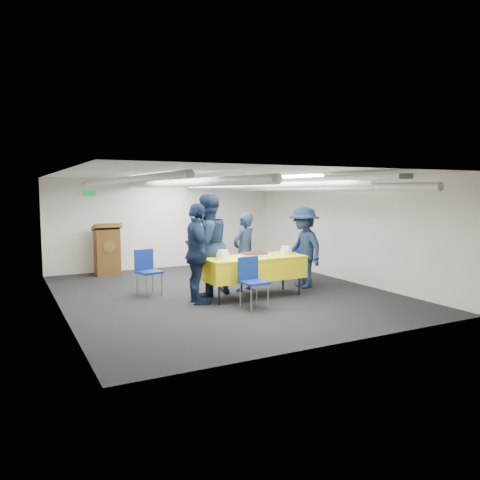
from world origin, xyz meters
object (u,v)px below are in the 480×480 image
sailor_c (197,254)px  sailor_d (304,247)px  serving_table (253,267)px  sheet_cake (254,255)px  sailor_a (244,252)px  chair_near (251,277)px  sailor_b (207,245)px  podium (107,249)px  chair_right (298,260)px  chair_left (147,267)px

sailor_c → sailor_d: sailor_c is taller
serving_table → sailor_c: (-1.14, -0.01, 0.34)m
sheet_cake → sailor_a: size_ratio=0.29×
serving_table → sailor_a: (0.09, 0.55, 0.23)m
chair_near → sailor_b: (-0.29, 1.23, 0.45)m
podium → chair_near: (1.54, -4.32, -0.08)m
serving_table → chair_right: bearing=22.7°
chair_near → sailor_b: 1.34m
podium → sailor_b: 3.36m
sailor_a → chair_near: bearing=44.9°
chair_right → sailor_c: (-2.55, -0.60, 0.36)m
podium → chair_near: podium is taller
chair_right → chair_left: 3.19m
chair_right → sailor_d: sailor_d is taller
sailor_c → sailor_d: size_ratio=1.07×
sheet_cake → sailor_b: 0.92m
podium → chair_right: podium is taller
serving_table → chair_near: 0.82m
sheet_cake → chair_near: chair_near is taller
chair_left → sailor_a: size_ratio=0.55×
chair_left → podium: bearing=95.4°
chair_right → chair_left: bearing=170.4°
sailor_a → sailor_c: bearing=2.1°
sheet_cake → sailor_d: sailor_d is taller
podium → chair_right: 4.54m
serving_table → chair_near: (-0.43, -0.70, -0.03)m
sheet_cake → serving_table: bearing=67.2°
sheet_cake → podium: size_ratio=0.37×
chair_right → chair_left: same height
chair_right → podium: bearing=138.1°
podium → chair_near: bearing=-70.4°
sailor_c → sailor_d: (2.48, 0.28, -0.06)m
sailor_a → sailor_b: (-0.81, -0.02, 0.19)m
sheet_cake → sailor_a: 0.61m
serving_table → sailor_a: bearing=80.4°
chair_left → sailor_b: size_ratio=0.44×
sailor_a → podium: bearing=-78.5°
sailor_b → sailor_c: bearing=36.0°
sheet_cake → podium: podium is taller
chair_left → sailor_d: size_ratio=0.52×
chair_right → sailor_a: sailor_a is taller
podium → sailor_d: 4.72m
serving_table → sheet_cake: size_ratio=4.22×
podium → sailor_c: 3.74m
sailor_a → sailor_c: size_ratio=0.88×
chair_left → sailor_a: (1.83, -0.57, 0.25)m
sheet_cake → chair_near: 0.82m
chair_left → sheet_cake: bearing=-34.2°
sailor_d → chair_right: bearing=169.7°
serving_table → sailor_b: (-0.72, 0.53, 0.42)m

